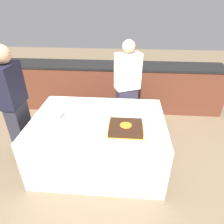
{
  "coord_description": "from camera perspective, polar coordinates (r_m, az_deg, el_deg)",
  "views": [
    {
      "loc": [
        0.34,
        -2.11,
        2.07
      ],
      "look_at": [
        0.18,
        0.0,
        0.83
      ],
      "focal_mm": 32.0,
      "sensor_mm": 36.0,
      "label": 1
    }
  ],
  "objects": [
    {
      "name": "ground_plane",
      "position": [
        2.98,
        -3.47,
        -13.74
      ],
      "size": [
        14.0,
        14.0,
        0.0
      ],
      "primitive_type": "plane",
      "color": "#7A664C"
    },
    {
      "name": "person_cutting_cake",
      "position": [
        3.18,
        4.32,
        6.66
      ],
      "size": [
        0.42,
        0.33,
        1.54
      ],
      "rotation": [
        0.0,
        0.0,
        -2.73
      ],
      "color": "#383347",
      "rests_on": "ground_plane"
    },
    {
      "name": "plate_stack",
      "position": [
        2.56,
        -11.1,
        -1.46
      ],
      "size": [
        0.22,
        0.22,
        0.04
      ],
      "color": "white",
      "rests_on": "dining_table"
    },
    {
      "name": "side_plate_near_cake",
      "position": [
        2.59,
        5.07,
        -0.96
      ],
      "size": [
        0.21,
        0.21,
        0.0
      ],
      "color": "white",
      "rests_on": "dining_table"
    },
    {
      "name": "person_seated_left",
      "position": [
        2.81,
        -25.91,
        1.37
      ],
      "size": [
        0.22,
        0.37,
        1.62
      ],
      "rotation": [
        0.0,
        0.0,
        1.57
      ],
      "color": "#282833",
      "rests_on": "ground_plane"
    },
    {
      "name": "wine_glass",
      "position": [
        2.5,
        -15.26,
        0.09
      ],
      "size": [
        0.07,
        0.07,
        0.19
      ],
      "color": "white",
      "rests_on": "dining_table"
    },
    {
      "name": "utensil_pile",
      "position": [
        2.15,
        -9.11,
        -8.34
      ],
      "size": [
        0.16,
        0.08,
        0.02
      ],
      "color": "white",
      "rests_on": "dining_table"
    },
    {
      "name": "cake",
      "position": [
        2.3,
        3.94,
        -4.45
      ],
      "size": [
        0.42,
        0.37,
        0.06
      ],
      "color": "gold",
      "rests_on": "dining_table"
    },
    {
      "name": "dining_table",
      "position": [
        2.74,
        -3.71,
        -8.26
      ],
      "size": [
        1.67,
        1.16,
        0.73
      ],
      "color": "silver",
      "rests_on": "ground_plane"
    },
    {
      "name": "back_counter",
      "position": [
        4.11,
        -0.63,
        7.35
      ],
      "size": [
        4.4,
        0.58,
        0.92
      ],
      "color": "#5B2D1E",
      "rests_on": "ground_plane"
    }
  ]
}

